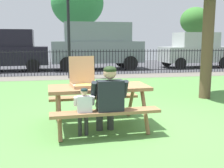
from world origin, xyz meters
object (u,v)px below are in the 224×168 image
at_px(parked_car_left, 1,50).
at_px(pizza_box_open, 84,81).
at_px(parked_car_right, 195,50).
at_px(parked_car_center, 97,45).
at_px(picnic_table_foreground, 99,95).
at_px(child_at_table, 84,108).
at_px(far_tree_midleft, 77,3).
at_px(pizza_slice_on_table, 108,85).
at_px(lamp_post_walkway, 68,13).
at_px(adult_at_table, 109,98).
at_px(far_tree_center, 195,22).

bearing_deg(parked_car_left, pizza_box_open, -70.58).
bearing_deg(parked_car_right, parked_car_center, -180.00).
bearing_deg(picnic_table_foreground, parked_car_right, 54.64).
bearing_deg(parked_car_right, pizza_box_open, -126.58).
relative_size(child_at_table, far_tree_midleft, 0.14).
height_order(picnic_table_foreground, pizza_slice_on_table, pizza_slice_on_table).
height_order(pizza_box_open, parked_car_center, parked_car_center).
bearing_deg(far_tree_midleft, pizza_slice_on_table, -91.64).
xyz_separation_m(pizza_box_open, parked_car_center, (1.47, 9.59, 0.44)).
bearing_deg(lamp_post_walkway, adult_at_table, -86.44).
relative_size(parked_car_left, parked_car_center, 0.99).
bearing_deg(picnic_table_foreground, pizza_box_open, 166.10).
distance_m(parked_car_left, parked_car_right, 10.50).
distance_m(picnic_table_foreground, far_tree_center, 19.73).
bearing_deg(adult_at_table, far_tree_midleft, 88.18).
relative_size(pizza_box_open, adult_at_table, 0.48).
xyz_separation_m(picnic_table_foreground, parked_car_left, (-3.65, 9.66, 0.50)).
distance_m(pizza_slice_on_table, far_tree_center, 19.57).
bearing_deg(far_tree_center, picnic_table_foreground, -121.80).
bearing_deg(pizza_box_open, picnic_table_foreground, -13.90).
distance_m(lamp_post_walkway, parked_car_right, 8.01).
xyz_separation_m(adult_at_table, lamp_post_walkway, (-0.44, 7.03, 1.97)).
distance_m(lamp_post_walkway, far_tree_center, 14.70).
height_order(parked_car_center, far_tree_midleft, far_tree_midleft).
height_order(parked_car_center, parked_car_right, parked_car_center).
xyz_separation_m(parked_car_left, far_tree_midleft, (4.29, 6.98, 3.21)).
relative_size(pizza_slice_on_table, parked_car_right, 0.08).
bearing_deg(adult_at_table, lamp_post_walkway, 93.56).
relative_size(adult_at_table, lamp_post_walkway, 0.27).
distance_m(picnic_table_foreground, far_tree_midleft, 17.06).
distance_m(parked_car_center, parked_car_right, 5.66).
height_order(pizza_slice_on_table, far_tree_midleft, far_tree_midleft).
height_order(lamp_post_walkway, parked_car_left, lamp_post_walkway).
height_order(child_at_table, lamp_post_walkway, lamp_post_walkway).
distance_m(parked_car_left, far_tree_midleft, 8.80).
xyz_separation_m(lamp_post_walkway, far_tree_midleft, (0.98, 10.11, 1.68)).
relative_size(child_at_table, far_tree_center, 0.20).
xyz_separation_m(pizza_slice_on_table, far_tree_center, (10.15, 16.58, 2.27)).
xyz_separation_m(pizza_slice_on_table, child_at_table, (-0.49, -0.61, -0.26)).
relative_size(picnic_table_foreground, child_at_table, 2.19).
height_order(picnic_table_foreground, adult_at_table, adult_at_table).
xyz_separation_m(pizza_box_open, lamp_post_walkway, (-0.08, 6.47, 1.76)).
bearing_deg(picnic_table_foreground, parked_car_center, 82.89).
relative_size(parked_car_right, far_tree_midleft, 0.65).
relative_size(picnic_table_foreground, far_tree_center, 0.44).
bearing_deg(pizza_slice_on_table, parked_car_center, 83.82).
xyz_separation_m(lamp_post_walkway, parked_car_center, (1.55, 3.13, -1.33)).
bearing_deg(lamp_post_walkway, parked_car_left, 136.57).
height_order(pizza_box_open, adult_at_table, pizza_box_open).
bearing_deg(far_tree_center, pizza_box_open, -122.55).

